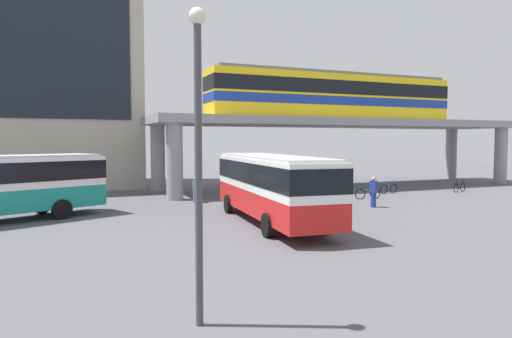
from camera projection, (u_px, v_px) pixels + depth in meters
The scene contains 12 objects.
ground_plane at pixel (215, 204), 28.28m from camera, with size 120.00×120.00×0.00m, color #515156.
elevated_platform at pixel (344, 128), 38.73m from camera, with size 32.65×7.45×5.71m.
train at pixel (334, 96), 38.19m from camera, with size 21.88×2.96×3.84m.
bus_main at pixel (271, 181), 21.83m from camera, with size 3.55×11.23×3.22m.
bicycle_green at pixel (368, 194), 30.94m from camera, with size 1.75×0.49×1.04m.
bicycle_black at pixel (459, 187), 35.20m from camera, with size 1.73×0.57×1.04m.
bicycle_brown at pixel (304, 191), 32.58m from camera, with size 1.71×0.66×1.04m.
bicycle_blue at pixel (389, 189), 34.13m from camera, with size 1.77×0.37×1.04m.
pedestrian_at_kerb at pixel (373, 193), 26.99m from camera, with size 0.38×0.47×1.81m.
pedestrian_near_building at pixel (340, 187), 31.43m from camera, with size 0.48×0.43×1.63m.
pedestrian_walking_across at pixel (196, 191), 29.00m from camera, with size 0.35×0.45×1.64m.
lamp_post at pixel (198, 142), 9.53m from camera, with size 0.36×0.36×6.66m.
Camera 1 is at (-8.53, -16.88, 3.93)m, focal length 32.16 mm.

